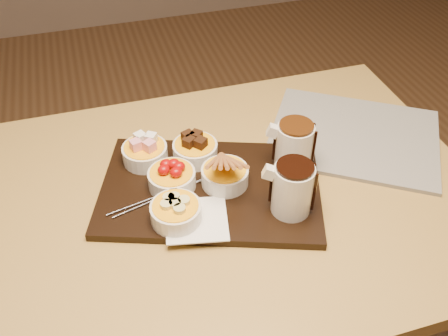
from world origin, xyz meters
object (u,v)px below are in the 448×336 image
object	(u,v)px
pitcher_milk_chocolate	(294,147)
serving_board	(211,189)
bowl_strawberries	(172,179)
pitcher_dark_chocolate	(292,189)
dining_table	(204,228)
newspaper	(354,136)

from	to	relation	value
pitcher_milk_chocolate	serving_board	bearing A→B (deg)	-158.20
bowl_strawberries	pitcher_dark_chocolate	bearing A→B (deg)	-32.22
dining_table	serving_board	xyz separation A→B (m)	(0.02, 0.01, 0.11)
dining_table	newspaper	size ratio (longest dim) A/B	3.07
bowl_strawberries	pitcher_dark_chocolate	xyz separation A→B (m)	(0.21, -0.13, 0.04)
pitcher_dark_chocolate	pitcher_milk_chocolate	xyz separation A→B (m)	(0.05, 0.12, 0.00)
bowl_strawberries	newspaper	bearing A→B (deg)	7.29
dining_table	pitcher_dark_chocolate	xyz separation A→B (m)	(0.16, -0.10, 0.17)
dining_table	pitcher_milk_chocolate	world-z (taller)	pitcher_milk_chocolate
pitcher_dark_chocolate	pitcher_milk_chocolate	size ratio (longest dim) A/B	1.00
pitcher_dark_chocolate	pitcher_milk_chocolate	distance (m)	0.13
newspaper	serving_board	bearing A→B (deg)	-135.06
dining_table	pitcher_milk_chocolate	size ratio (longest dim) A/B	11.04
bowl_strawberries	newspaper	distance (m)	0.46
dining_table	bowl_strawberries	size ratio (longest dim) A/B	12.00
dining_table	bowl_strawberries	bearing A→B (deg)	149.25
serving_board	pitcher_milk_chocolate	xyz separation A→B (m)	(0.19, 0.01, 0.06)
dining_table	bowl_strawberries	distance (m)	0.15
dining_table	pitcher_milk_chocolate	xyz separation A→B (m)	(0.21, 0.02, 0.17)
bowl_strawberries	pitcher_dark_chocolate	size ratio (longest dim) A/B	0.92
dining_table	bowl_strawberries	world-z (taller)	bowl_strawberries
pitcher_dark_chocolate	newspaper	bearing A→B (deg)	57.49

